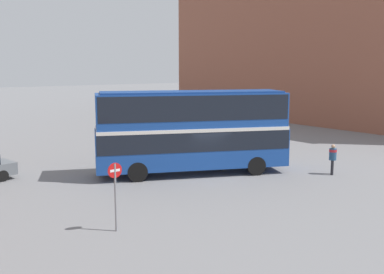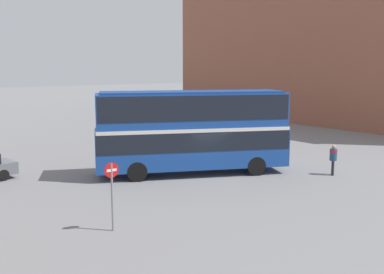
{
  "view_description": "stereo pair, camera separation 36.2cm",
  "coord_description": "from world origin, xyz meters",
  "px_view_note": "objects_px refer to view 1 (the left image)",
  "views": [
    {
      "loc": [
        -15.71,
        -19.19,
        6.07
      ],
      "look_at": [
        -0.44,
        0.77,
        2.12
      ],
      "focal_mm": 42.0,
      "sensor_mm": 36.0,
      "label": 1
    },
    {
      "loc": [
        -15.42,
        -19.41,
        6.07
      ],
      "look_at": [
        -0.44,
        0.77,
        2.12
      ],
      "focal_mm": 42.0,
      "sensor_mm": 36.0,
      "label": 2
    }
  ],
  "objects_px": {
    "pedestrian_foreground": "(333,156)",
    "parked_car_kerb_far": "(191,129)",
    "double_decker_bus": "(192,127)",
    "no_entry_sign": "(115,187)"
  },
  "relations": [
    {
      "from": "parked_car_kerb_far",
      "to": "no_entry_sign",
      "type": "distance_m",
      "value": 22.61
    },
    {
      "from": "pedestrian_foreground",
      "to": "no_entry_sign",
      "type": "distance_m",
      "value": 14.02
    },
    {
      "from": "double_decker_bus",
      "to": "pedestrian_foreground",
      "type": "bearing_deg",
      "value": -14.24
    },
    {
      "from": "double_decker_bus",
      "to": "no_entry_sign",
      "type": "height_order",
      "value": "double_decker_bus"
    },
    {
      "from": "double_decker_bus",
      "to": "parked_car_kerb_far",
      "type": "height_order",
      "value": "double_decker_bus"
    },
    {
      "from": "parked_car_kerb_far",
      "to": "no_entry_sign",
      "type": "bearing_deg",
      "value": -142.95
    },
    {
      "from": "double_decker_bus",
      "to": "parked_car_kerb_far",
      "type": "distance_m",
      "value": 13.44
    },
    {
      "from": "double_decker_bus",
      "to": "no_entry_sign",
      "type": "distance_m",
      "value": 9.6
    },
    {
      "from": "pedestrian_foreground",
      "to": "parked_car_kerb_far",
      "type": "bearing_deg",
      "value": -42.54
    },
    {
      "from": "parked_car_kerb_far",
      "to": "no_entry_sign",
      "type": "height_order",
      "value": "no_entry_sign"
    }
  ]
}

